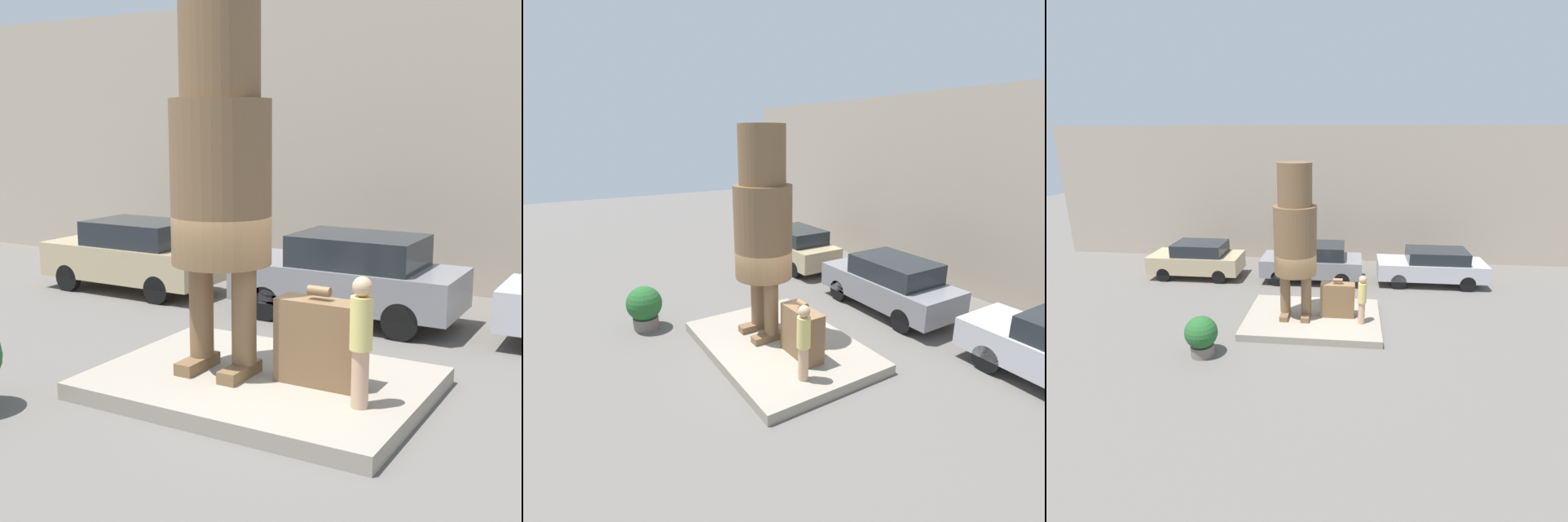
{
  "view_description": "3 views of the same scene",
  "coord_description": "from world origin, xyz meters",
  "views": [
    {
      "loc": [
        4.81,
        -8.55,
        3.76
      ],
      "look_at": [
        -0.01,
        -0.02,
        1.89
      ],
      "focal_mm": 50.0,
      "sensor_mm": 36.0,
      "label": 1
    },
    {
      "loc": [
        7.82,
        -4.72,
        5.17
      ],
      "look_at": [
        -0.04,
        0.14,
        2.32
      ],
      "focal_mm": 28.0,
      "sensor_mm": 36.0,
      "label": 2
    },
    {
      "loc": [
        1.18,
        -12.83,
        6.31
      ],
      "look_at": [
        -0.2,
        -0.03,
        2.23
      ],
      "focal_mm": 28.0,
      "sensor_mm": 36.0,
      "label": 3
    }
  ],
  "objects": [
    {
      "name": "ground_plane",
      "position": [
        0.0,
        0.0,
        0.0
      ],
      "size": [
        60.0,
        60.0,
        0.0
      ],
      "primitive_type": "plane",
      "color": "#605B56"
    },
    {
      "name": "parked_car_tan",
      "position": [
        -5.63,
        4.14,
        0.84
      ],
      "size": [
        4.06,
        1.75,
        1.61
      ],
      "rotation": [
        0.0,
        0.0,
        3.14
      ],
      "color": "tan",
      "rests_on": "ground_plane"
    },
    {
      "name": "building_backdrop",
      "position": [
        0.0,
        7.66,
        3.32
      ],
      "size": [
        28.0,
        0.6,
        6.63
      ],
      "color": "tan",
      "rests_on": "ground_plane"
    },
    {
      "name": "pedestal",
      "position": [
        0.0,
        0.0,
        0.12
      ],
      "size": [
        4.6,
        3.33,
        0.24
      ],
      "color": "gray",
      "rests_on": "ground_plane"
    },
    {
      "name": "statue_figure",
      "position": [
        -0.58,
        -0.12,
        3.28
      ],
      "size": [
        1.41,
        1.41,
        5.2
      ],
      "color": "brown",
      "rests_on": "pedestal"
    },
    {
      "name": "parked_car_grey",
      "position": [
        -0.39,
        4.15,
        0.88
      ],
      "size": [
        4.36,
        1.81,
        1.68
      ],
      "rotation": [
        0.0,
        0.0,
        3.14
      ],
      "color": "gray",
      "rests_on": "ground_plane"
    },
    {
      "name": "giant_suitcase",
      "position": [
        0.84,
        0.09,
        0.84
      ],
      "size": [
        1.16,
        0.45,
        1.37
      ],
      "color": "brown",
      "rests_on": "pedestal"
    },
    {
      "name": "tourist",
      "position": [
        1.65,
        -0.43,
        1.16
      ],
      "size": [
        0.29,
        0.29,
        1.68
      ],
      "color": "tan",
      "rests_on": "pedestal"
    },
    {
      "name": "planter_pot",
      "position": [
        -3.04,
        -2.55,
        0.66
      ],
      "size": [
        0.96,
        0.96,
        1.23
      ],
      "color": "#70665B",
      "rests_on": "ground_plane"
    }
  ]
}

